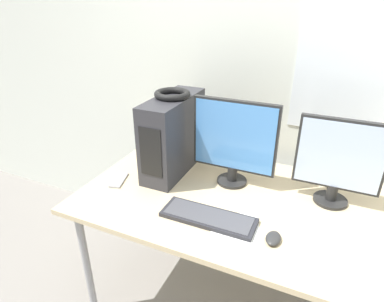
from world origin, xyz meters
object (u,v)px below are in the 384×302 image
Objects in this scene: mouse at (273,238)px; pc_tower at (173,135)px; monitor_main at (234,141)px; monitor_right_near at (339,161)px; keyboard at (208,217)px; headphones at (172,94)px; cell_phone at (119,180)px.

pc_tower is at bearing 149.96° from mouse.
monitor_main is 0.51m from monitor_right_near.
monitor_right_near is at bearing 63.55° from mouse.
monitor_right_near is 1.00× the size of keyboard.
headphones reaches higher than monitor_main.
monitor_main is 0.54m from mouse.
pc_tower is 0.39m from cell_phone.
mouse is 0.89m from cell_phone.
monitor_main is at bearing -0.32° from pc_tower.
monitor_main is 4.90× the size of mouse.
mouse reaches higher than cell_phone.
monitor_right_near is 0.50m from mouse.
keyboard is 0.59m from cell_phone.
monitor_main is 1.07× the size of keyboard.
headphones reaches higher than mouse.
pc_tower reaches higher than mouse.
pc_tower is at bearing 135.12° from keyboard.
monitor_right_near is 1.14m from cell_phone.
monitor_main is 2.81× the size of cell_phone.
monitor_main is at bearing -0.45° from headphones.
monitor_main is at bearing 90.55° from keyboard.
cell_phone is (-0.22, -0.25, -0.21)m from pc_tower.
headphones reaches higher than pc_tower.
headphones is 0.42× the size of monitor_main.
pc_tower is at bearing 32.15° from cell_phone.
pc_tower is 0.24m from headphones.
headphones is 0.56m from cell_phone.
mouse is at bearing -116.45° from monitor_right_near.
headphones is 0.45× the size of monitor_right_near.
headphones is at bearing 135.06° from keyboard.
monitor_right_near is at bearing 37.18° from keyboard.
keyboard is at bearing -89.45° from monitor_main.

